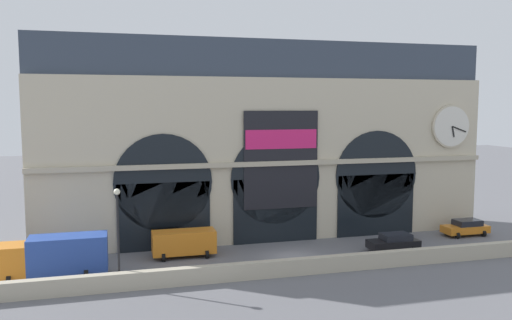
# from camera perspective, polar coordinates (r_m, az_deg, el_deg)

# --- Properties ---
(ground_plane) EXTENTS (200.00, 200.00, 0.00)m
(ground_plane) POSITION_cam_1_polar(r_m,az_deg,el_deg) (44.02, 4.11, -10.56)
(ground_plane) COLOR slate
(quay_parapet_wall) EXTENTS (90.00, 0.70, 1.23)m
(quay_parapet_wall) POSITION_cam_1_polar(r_m,az_deg,el_deg) (39.91, 6.22, -11.42)
(quay_parapet_wall) COLOR #B2A891
(quay_parapet_wall) RESTS_ON ground
(station_building) EXTENTS (42.51, 5.54, 18.51)m
(station_building) POSITION_cam_1_polar(r_m,az_deg,el_deg) (49.52, 1.34, 1.91)
(station_building) COLOR beige
(station_building) RESTS_ON ground
(box_truck_west) EXTENTS (7.50, 2.91, 3.12)m
(box_truck_west) POSITION_cam_1_polar(r_m,az_deg,el_deg) (40.92, -21.13, -9.77)
(box_truck_west) COLOR orange
(box_truck_west) RESTS_ON ground
(van_midwest) EXTENTS (5.20, 2.48, 2.20)m
(van_midwest) POSITION_cam_1_polar(r_m,az_deg,el_deg) (44.06, -7.91, -8.91)
(van_midwest) COLOR orange
(van_midwest) RESTS_ON ground
(car_mideast) EXTENTS (4.40, 2.22, 1.55)m
(car_mideast) POSITION_cam_1_polar(r_m,az_deg,el_deg) (46.89, 14.88, -8.70)
(car_mideast) COLOR black
(car_mideast) RESTS_ON ground
(car_east) EXTENTS (4.40, 2.22, 1.55)m
(car_east) POSITION_cam_1_polar(r_m,az_deg,el_deg) (54.57, 22.01, -6.86)
(car_east) COLOR orange
(car_east) RESTS_ON ground
(street_lamp_quayside) EXTENTS (0.44, 0.44, 6.90)m
(street_lamp_quayside) POSITION_cam_1_polar(r_m,az_deg,el_deg) (37.15, -14.91, -6.84)
(street_lamp_quayside) COLOR black
(street_lamp_quayside) RESTS_ON ground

